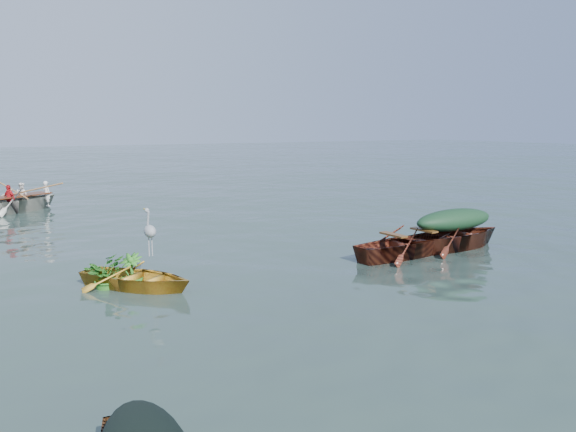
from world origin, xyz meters
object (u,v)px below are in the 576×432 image
rowed_boat (17,212)px  heron (150,238)px  open_wooden_boat (408,256)px  yellow_dinghy (137,288)px  green_tarp_boat (453,249)px

rowed_boat → heron: size_ratio=4.76×
open_wooden_boat → rowed_boat: rowed_boat is taller
open_wooden_boat → heron: size_ratio=4.34×
open_wooden_boat → heron: heron is taller
yellow_dinghy → open_wooden_boat: 6.02m
yellow_dinghy → heron: size_ratio=3.00×
rowed_boat → heron: bearing=157.2°
open_wooden_boat → yellow_dinghy: bearing=80.5°
heron → open_wooden_boat: bearing=-49.0°
open_wooden_boat → rowed_boat: (-7.35, 11.33, 0.00)m
open_wooden_boat → rowed_boat: size_ratio=0.91×
yellow_dinghy → heron: heron is taller
green_tarp_boat → heron: size_ratio=4.55×
green_tarp_boat → open_wooden_boat: 1.42m
green_tarp_boat → rowed_boat: 14.29m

